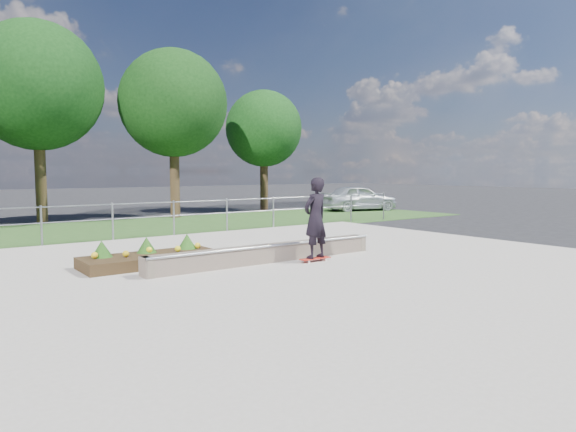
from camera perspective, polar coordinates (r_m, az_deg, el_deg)
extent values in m
plane|color=black|center=(10.99, 3.87, -6.33)|extent=(120.00, 120.00, 0.00)
cube|color=#27491D|center=(20.53, -16.55, -1.21)|extent=(30.00, 8.00, 0.02)
cube|color=#9E978C|center=(10.98, 3.87, -6.17)|extent=(15.00, 15.00, 0.06)
cylinder|color=gray|center=(16.04, -25.71, -1.07)|extent=(0.06, 0.06, 1.20)
cylinder|color=#96999E|center=(16.53, -18.90, -0.67)|extent=(0.06, 0.06, 1.20)
cylinder|color=gray|center=(17.24, -12.57, -0.30)|extent=(0.06, 0.06, 1.20)
cylinder|color=#979BA0|center=(18.15, -6.80, 0.05)|extent=(0.06, 0.06, 1.20)
cylinder|color=#95989E|center=(19.22, -1.64, 0.35)|extent=(0.06, 0.06, 1.20)
cylinder|color=gray|center=(20.44, 2.95, 0.63)|extent=(0.06, 0.06, 1.20)
cylinder|color=gray|center=(21.77, 7.01, 0.86)|extent=(0.06, 0.06, 1.20)
cylinder|color=gray|center=(23.19, 10.58, 1.07)|extent=(0.06, 0.06, 1.20)
cylinder|color=gray|center=(17.20, -12.60, 1.53)|extent=(20.00, 0.04, 0.04)
cylinder|color=gray|center=(17.24, -12.58, 0.03)|extent=(20.00, 0.04, 0.04)
cylinder|color=#372716|center=(23.61, -25.76, 3.37)|extent=(0.44, 0.44, 3.38)
sphere|color=black|center=(23.86, -26.13, 12.86)|extent=(5.25, 5.25, 5.25)
cylinder|color=#372516|center=(24.34, -12.46, 3.51)|extent=(0.44, 0.44, 3.15)
sphere|color=black|center=(24.53, -12.62, 12.13)|extent=(4.90, 4.90, 4.90)
cylinder|color=#332214|center=(28.60, -2.68, 3.38)|extent=(0.44, 0.44, 2.70)
sphere|color=black|center=(28.68, -2.70, 9.68)|extent=(4.20, 4.20, 4.20)
cube|color=brown|center=(11.92, -2.27, -4.16)|extent=(6.00, 0.40, 0.40)
cylinder|color=#999DA2|center=(11.72, -1.72, -3.32)|extent=(6.00, 0.06, 0.06)
cube|color=brown|center=(10.57, -15.39, -5.51)|extent=(0.15, 0.42, 0.40)
cube|color=brown|center=(13.75, 7.75, -2.97)|extent=(0.15, 0.42, 0.40)
cube|color=black|center=(11.90, -14.97, -4.71)|extent=(3.00, 1.20, 0.25)
sphere|color=yellow|center=(11.58, -20.71, -4.10)|extent=(0.14, 0.14, 0.14)
sphere|color=gold|center=(11.57, -17.57, -4.02)|extent=(0.14, 0.14, 0.14)
sphere|color=yellow|center=(11.96, -15.17, -3.67)|extent=(0.14, 0.14, 0.14)
sphere|color=yellow|center=(12.01, -12.15, -3.57)|extent=(0.14, 0.14, 0.14)
sphere|color=yellow|center=(12.44, -10.02, -3.24)|extent=(0.14, 0.14, 0.14)
cone|color=#1B4614|center=(11.76, -19.99, -3.45)|extent=(0.44, 0.44, 0.36)
cone|color=#1F4914|center=(12.08, -15.44, -3.11)|extent=(0.44, 0.44, 0.36)
cone|color=#1F4E16|center=(12.47, -11.16, -2.77)|extent=(0.44, 0.44, 0.36)
cylinder|color=silver|center=(11.77, 2.35, -5.14)|extent=(0.05, 0.03, 0.05)
cylinder|color=white|center=(11.90, 1.80, -5.02)|extent=(0.05, 0.03, 0.05)
cylinder|color=white|center=(12.10, 4.27, -4.87)|extent=(0.05, 0.03, 0.05)
cylinder|color=white|center=(12.23, 3.71, -4.76)|extent=(0.05, 0.03, 0.05)
cylinder|color=gray|center=(11.83, 2.07, -4.95)|extent=(0.02, 0.18, 0.02)
cylinder|color=#9B9BA0|center=(12.16, 3.99, -4.69)|extent=(0.02, 0.18, 0.02)
cube|color=red|center=(11.99, 3.04, -4.73)|extent=(0.80, 0.21, 0.02)
imported|color=black|center=(11.87, 3.06, -0.22)|extent=(0.74, 0.55, 1.87)
imported|color=silver|center=(28.25, 7.90, 2.01)|extent=(4.43, 2.69, 1.41)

